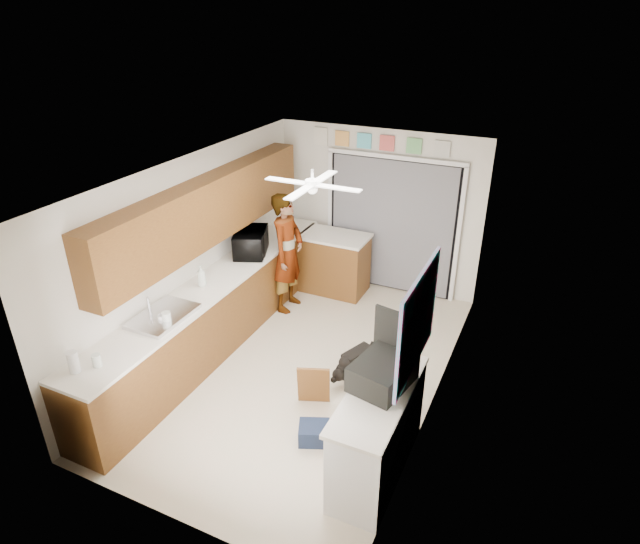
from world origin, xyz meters
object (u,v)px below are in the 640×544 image
(man, at_px, (287,253))
(microwave, at_px, (251,242))
(cardboard_box, at_px, (346,440))
(suitcase, at_px, (383,373))
(soap_bottle, at_px, (201,276))
(cup, at_px, (163,318))
(navy_crate, at_px, (314,433))
(paper_towel_roll, at_px, (73,362))
(dog, at_px, (357,362))

(man, bearing_deg, microwave, 127.82)
(cardboard_box, relative_size, man, 0.21)
(man, bearing_deg, suitcase, -137.52)
(microwave, distance_m, soap_bottle, 1.09)
(man, bearing_deg, cardboard_box, -142.33)
(soap_bottle, bearing_deg, cup, -82.68)
(microwave, relative_size, navy_crate, 1.96)
(microwave, relative_size, cardboard_box, 1.69)
(microwave, distance_m, paper_towel_roll, 3.04)
(paper_towel_roll, distance_m, cardboard_box, 2.77)
(paper_towel_roll, xyz_separation_m, man, (0.51, 3.36, -0.16))
(cardboard_box, bearing_deg, man, 129.19)
(dog, bearing_deg, suitcase, -37.63)
(cup, distance_m, cardboard_box, 2.38)
(navy_crate, relative_size, dog, 0.56)
(navy_crate, bearing_deg, man, 123.31)
(cup, distance_m, paper_towel_roll, 1.09)
(cup, xyz_separation_m, suitcase, (2.56, -0.01, 0.08))
(soap_bottle, relative_size, cup, 2.49)
(soap_bottle, distance_m, suitcase, 2.81)
(cardboard_box, height_order, navy_crate, cardboard_box)
(microwave, height_order, soap_bottle, microwave)
(suitcase, height_order, dog, suitcase)
(suitcase, bearing_deg, man, 145.54)
(soap_bottle, bearing_deg, paper_towel_roll, -91.65)
(paper_towel_roll, height_order, dog, paper_towel_roll)
(paper_towel_roll, xyz_separation_m, dog, (2.06, 2.20, -0.83))
(microwave, distance_m, navy_crate, 2.97)
(navy_crate, bearing_deg, paper_towel_roll, -153.33)
(soap_bottle, bearing_deg, suitcase, -18.42)
(soap_bottle, xyz_separation_m, suitcase, (2.67, -0.89, -0.01))
(paper_towel_roll, xyz_separation_m, cardboard_box, (2.39, 1.06, -0.94))
(soap_bottle, relative_size, cardboard_box, 0.76)
(dog, bearing_deg, navy_crate, -68.95)
(man, distance_m, dog, 2.05)
(paper_towel_roll, distance_m, dog, 3.12)
(paper_towel_roll, height_order, man, man)
(cup, height_order, navy_crate, cup)
(soap_bottle, height_order, man, man)
(soap_bottle, relative_size, navy_crate, 0.88)
(dog, bearing_deg, man, 164.94)
(cardboard_box, bearing_deg, dog, 106.04)
(cup, relative_size, dog, 0.20)
(microwave, bearing_deg, navy_crate, -159.32)
(paper_towel_roll, xyz_separation_m, navy_crate, (2.04, 1.02, -0.95))
(cup, relative_size, navy_crate, 0.36)
(suitcase, bearing_deg, paper_towel_roll, -147.16)
(microwave, distance_m, dog, 2.30)
(paper_towel_roll, bearing_deg, cup, 81.03)
(cup, bearing_deg, cardboard_box, -0.42)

